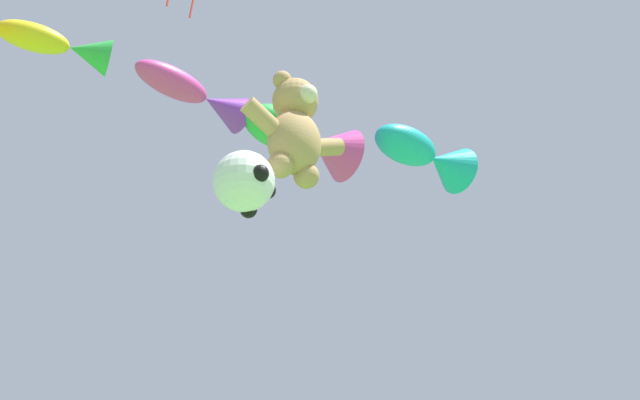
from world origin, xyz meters
TOP-DOWN VIEW (x-y plane):
  - teddy_bear_kite at (-1.35, 3.84)m, footprint 1.77×0.78m
  - soccer_ball_kite at (-2.21, 3.72)m, footprint 0.87×0.87m
  - fish_kite_teal at (3.18, 5.32)m, footprint 2.38×1.05m
  - fish_kite_emerald at (0.49, 5.95)m, footprint 2.38×1.13m
  - fish_kite_magenta at (-1.70, 6.24)m, footprint 2.20×0.74m
  - fish_kite_goldfin at (-4.04, 6.65)m, footprint 1.86×0.99m

SIDE VIEW (x-z plane):
  - soccer_ball_kite at x=-2.21m, z-range 5.46..6.26m
  - teddy_bear_kite at x=-1.35m, z-range 6.24..8.03m
  - fish_kite_emerald at x=0.49m, z-range 8.37..9.46m
  - fish_kite_magenta at x=-1.70m, z-range 8.70..9.40m
  - fish_kite_goldfin at x=-4.04m, z-range 8.84..9.47m
  - fish_kite_teal at x=3.18m, z-range 8.83..9.87m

